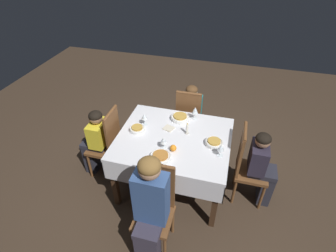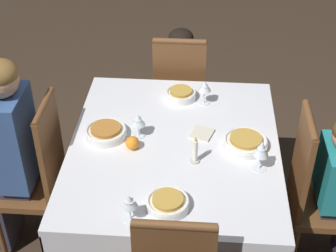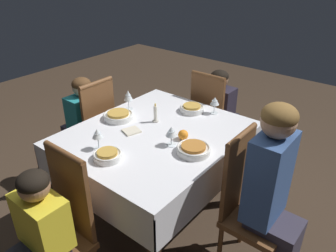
{
  "view_description": "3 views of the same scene",
  "coord_description": "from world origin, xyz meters",
  "px_view_note": "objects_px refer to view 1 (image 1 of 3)",
  "views": [
    {
      "loc": [
        -0.53,
        2.21,
        2.66
      ],
      "look_at": [
        0.07,
        -0.0,
        0.91
      ],
      "focal_mm": 28.0,
      "sensor_mm": 36.0,
      "label": 1
    },
    {
      "loc": [
        -2.08,
        -0.12,
        2.42
      ],
      "look_at": [
        -0.05,
        0.03,
        0.92
      ],
      "focal_mm": 55.0,
      "sensor_mm": 36.0,
      "label": 2
    },
    {
      "loc": [
        1.53,
        1.35,
        1.91
      ],
      "look_at": [
        -0.05,
        0.07,
        0.82
      ],
      "focal_mm": 35.0,
      "sensor_mm": 36.0,
      "label": 3
    }
  ],
  "objects_px": {
    "person_child_dark": "(262,166)",
    "napkin_red_folded": "(169,128)",
    "wine_glass_north": "(164,141)",
    "chair_south": "(189,118)",
    "candle_centerpiece": "(187,129)",
    "bowl_north": "(161,157)",
    "wine_glass_east": "(144,117)",
    "wine_glass_south": "(195,111)",
    "chair_west": "(247,164)",
    "person_child_teal": "(191,111)",
    "chair_east": "(108,142)",
    "dining_table": "(174,144)",
    "bowl_east": "(137,129)",
    "wine_glass_west": "(221,148)",
    "person_child_yellow": "(96,140)",
    "bowl_south": "(180,117)",
    "orange_fruit": "(173,148)"
  },
  "relations": [
    {
      "from": "bowl_north",
      "to": "wine_glass_south",
      "type": "distance_m",
      "value": 0.82
    },
    {
      "from": "bowl_north",
      "to": "wine_glass_east",
      "type": "height_order",
      "value": "wine_glass_east"
    },
    {
      "from": "chair_south",
      "to": "candle_centerpiece",
      "type": "xyz_separation_m",
      "value": [
        -0.1,
        0.64,
        0.3
      ]
    },
    {
      "from": "bowl_north",
      "to": "wine_glass_west",
      "type": "relative_size",
      "value": 1.58
    },
    {
      "from": "orange_fruit",
      "to": "napkin_red_folded",
      "type": "bearing_deg",
      "value": -67.61
    },
    {
      "from": "chair_east",
      "to": "bowl_north",
      "type": "distance_m",
      "value": 0.91
    },
    {
      "from": "person_child_yellow",
      "to": "bowl_north",
      "type": "bearing_deg",
      "value": 70.19
    },
    {
      "from": "person_child_dark",
      "to": "chair_east",
      "type": "bearing_deg",
      "value": 91.99
    },
    {
      "from": "chair_west",
      "to": "wine_glass_south",
      "type": "relative_size",
      "value": 5.95
    },
    {
      "from": "chair_east",
      "to": "wine_glass_north",
      "type": "height_order",
      "value": "chair_east"
    },
    {
      "from": "person_child_teal",
      "to": "napkin_red_folded",
      "type": "height_order",
      "value": "person_child_teal"
    },
    {
      "from": "chair_south",
      "to": "chair_east",
      "type": "bearing_deg",
      "value": 41.24
    },
    {
      "from": "person_child_teal",
      "to": "wine_glass_south",
      "type": "height_order",
      "value": "person_child_teal"
    },
    {
      "from": "person_child_dark",
      "to": "bowl_north",
      "type": "height_order",
      "value": "person_child_dark"
    },
    {
      "from": "bowl_east",
      "to": "wine_glass_north",
      "type": "bearing_deg",
      "value": 151.64
    },
    {
      "from": "chair_south",
      "to": "candle_centerpiece",
      "type": "height_order",
      "value": "chair_south"
    },
    {
      "from": "chair_west",
      "to": "bowl_east",
      "type": "height_order",
      "value": "chair_west"
    },
    {
      "from": "person_child_teal",
      "to": "orange_fruit",
      "type": "xyz_separation_m",
      "value": [
        -0.01,
        1.12,
        0.27
      ]
    },
    {
      "from": "bowl_east",
      "to": "person_child_yellow",
      "type": "bearing_deg",
      "value": 2.84
    },
    {
      "from": "chair_east",
      "to": "candle_centerpiece",
      "type": "bearing_deg",
      "value": 97.43
    },
    {
      "from": "chair_east",
      "to": "bowl_south",
      "type": "distance_m",
      "value": 0.95
    },
    {
      "from": "bowl_north",
      "to": "wine_glass_east",
      "type": "relative_size",
      "value": 1.5
    },
    {
      "from": "person_child_dark",
      "to": "candle_centerpiece",
      "type": "distance_m",
      "value": 0.93
    },
    {
      "from": "chair_south",
      "to": "bowl_south",
      "type": "distance_m",
      "value": 0.47
    },
    {
      "from": "bowl_east",
      "to": "bowl_north",
      "type": "bearing_deg",
      "value": 136.51
    },
    {
      "from": "dining_table",
      "to": "wine_glass_south",
      "type": "height_order",
      "value": "wine_glass_south"
    },
    {
      "from": "chair_west",
      "to": "candle_centerpiece",
      "type": "distance_m",
      "value": 0.78
    },
    {
      "from": "person_child_dark",
      "to": "wine_glass_west",
      "type": "xyz_separation_m",
      "value": [
        0.47,
        0.2,
        0.33
      ]
    },
    {
      "from": "person_child_dark",
      "to": "napkin_red_folded",
      "type": "bearing_deg",
      "value": 85.12
    },
    {
      "from": "person_child_teal",
      "to": "dining_table",
      "type": "bearing_deg",
      "value": 88.0
    },
    {
      "from": "person_child_dark",
      "to": "chair_south",
      "type": "bearing_deg",
      "value": 54.23
    },
    {
      "from": "bowl_north",
      "to": "wine_glass_south",
      "type": "height_order",
      "value": "wine_glass_south"
    },
    {
      "from": "dining_table",
      "to": "wine_glass_west",
      "type": "bearing_deg",
      "value": 163.5
    },
    {
      "from": "bowl_east",
      "to": "wine_glass_west",
      "type": "xyz_separation_m",
      "value": [
        -0.97,
        0.17,
        0.07
      ]
    },
    {
      "from": "wine_glass_south",
      "to": "chair_west",
      "type": "bearing_deg",
      "value": 151.13
    },
    {
      "from": "bowl_north",
      "to": "napkin_red_folded",
      "type": "height_order",
      "value": "bowl_north"
    },
    {
      "from": "chair_south",
      "to": "chair_west",
      "type": "distance_m",
      "value": 1.07
    },
    {
      "from": "wine_glass_north",
      "to": "person_child_dark",
      "type": "bearing_deg",
      "value": -167.31
    },
    {
      "from": "person_child_teal",
      "to": "bowl_south",
      "type": "bearing_deg",
      "value": 85.26
    },
    {
      "from": "chair_west",
      "to": "napkin_red_folded",
      "type": "bearing_deg",
      "value": 84.27
    },
    {
      "from": "bowl_south",
      "to": "orange_fruit",
      "type": "xyz_separation_m",
      "value": [
        -0.06,
        0.58,
        0.01
      ]
    },
    {
      "from": "bowl_north",
      "to": "napkin_red_folded",
      "type": "bearing_deg",
      "value": -84.22
    },
    {
      "from": "person_child_teal",
      "to": "napkin_red_folded",
      "type": "distance_m",
      "value": 0.82
    },
    {
      "from": "person_child_teal",
      "to": "napkin_red_folded",
      "type": "bearing_deg",
      "value": 80.41
    },
    {
      "from": "wine_glass_north",
      "to": "napkin_red_folded",
      "type": "xyz_separation_m",
      "value": [
        0.04,
        -0.33,
        -0.09
      ]
    },
    {
      "from": "orange_fruit",
      "to": "person_child_yellow",
      "type": "bearing_deg",
      "value": -10.41
    },
    {
      "from": "bowl_south",
      "to": "wine_glass_east",
      "type": "relative_size",
      "value": 1.56
    },
    {
      "from": "chair_east",
      "to": "chair_west",
      "type": "height_order",
      "value": "same"
    },
    {
      "from": "chair_west",
      "to": "bowl_north",
      "type": "xyz_separation_m",
      "value": [
        0.89,
        0.41,
        0.27
      ]
    },
    {
      "from": "dining_table",
      "to": "bowl_east",
      "type": "height_order",
      "value": "bowl_east"
    }
  ]
}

